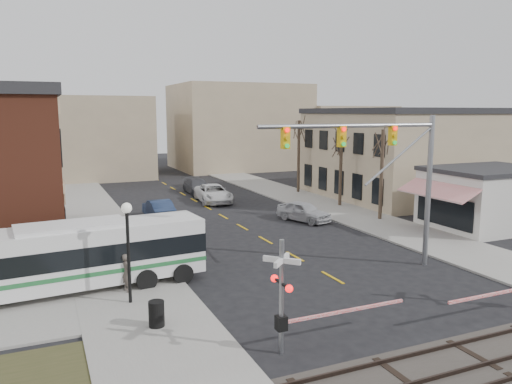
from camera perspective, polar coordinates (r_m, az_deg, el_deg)
ground at (r=23.88m, az=11.35°, el=-11.01°), size 160.00×160.00×0.00m
sidewalk_west at (r=39.30m, az=-17.95°, el=-3.20°), size 5.00×60.00×0.12m
sidewalk_east at (r=45.15m, az=6.77°, el=-1.25°), size 5.00×60.00×0.12m
ballast_strip at (r=18.47m, az=26.39°, el=-17.96°), size 160.00×5.00×0.06m
rail_tracks at (r=18.43m, az=26.42°, el=-17.70°), size 160.00×3.91×0.14m
tan_building at (r=52.03m, az=18.87°, el=4.36°), size 20.30×15.30×8.50m
awning_shop at (r=38.93m, az=25.00°, el=-0.57°), size 9.74×6.20×4.30m
tree_east_a at (r=38.63m, az=14.15°, el=1.94°), size 0.28×0.28×6.75m
tree_east_b at (r=43.68m, az=9.65°, el=2.59°), size 0.28×0.28×6.30m
tree_east_c at (r=50.58m, az=4.89°, el=4.08°), size 0.28×0.28×7.20m
transit_bus at (r=24.13m, az=-20.14°, el=-6.87°), size 12.04×3.64×3.05m
traffic_signal_mast at (r=25.86m, az=14.80°, el=3.48°), size 10.02×0.30×8.00m
rr_crossing_west at (r=17.29m, az=4.22°, el=-11.84°), size 5.60×1.36×4.00m
street_lamp at (r=21.54m, az=-14.47°, el=-4.43°), size 0.44×0.44×4.32m
trash_bin at (r=19.75m, az=-11.31°, el=-13.49°), size 0.60×0.60×0.98m
car_a at (r=37.71m, az=5.48°, el=-2.22°), size 3.21×4.77×1.51m
car_b at (r=39.07m, az=-11.09°, el=-1.93°), size 1.69×4.69×1.54m
car_c at (r=45.64m, az=-4.90°, el=-0.16°), size 3.19×6.00×1.60m
car_d at (r=50.58m, az=-6.69°, el=0.65°), size 2.13×5.15×1.49m
pedestrian_near at (r=23.50m, az=-14.59°, el=-8.90°), size 0.55×0.72×1.75m
pedestrian_far at (r=26.20m, az=-19.33°, el=-7.35°), size 1.02×0.98×1.66m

